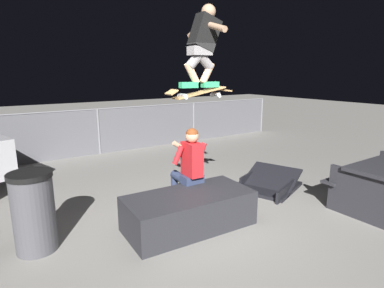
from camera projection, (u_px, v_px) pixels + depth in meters
ground_plane at (207, 224)px, 4.48m from camera, size 40.00×40.00×0.00m
ledge_box_main at (189, 211)px, 4.35m from camera, size 1.79×0.91×0.49m
person_sitting_on_ledge at (188, 165)px, 4.77m from camera, size 0.59×0.76×1.32m
skateboard at (200, 93)px, 4.46m from camera, size 1.03×0.24×0.16m
skater_airborne at (203, 42)px, 4.34m from camera, size 0.62×0.89×1.12m
kicker_ramp at (268, 185)px, 5.86m from camera, size 1.35×1.26×0.42m
trash_bin at (34, 212)px, 3.73m from camera, size 0.50×0.50×0.98m
fence_back at (99, 130)px, 8.22m from camera, size 12.05×0.05×1.21m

